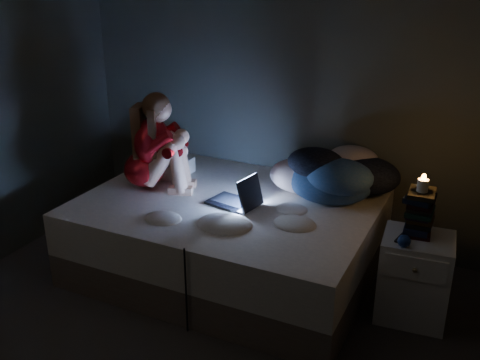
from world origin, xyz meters
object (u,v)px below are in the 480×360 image
Objects in this scene: nightstand at (414,277)px; woman at (143,142)px; bed at (229,235)px; candle at (423,183)px; laptop at (233,188)px; phone at (403,238)px.

woman is at bearing 176.51° from nightstand.
woman is at bearing -173.98° from bed.
nightstand is 7.30× the size of candle.
nightstand is 0.64m from candle.
laptop is at bearing 176.48° from nightstand.
bed is at bearing -177.58° from candle.
woman reaches higher than laptop.
bed is 1.31m from phone.
bed is 1.36m from nightstand.
woman is 2.15m from nightstand.
candle is (2.02, 0.13, -0.03)m from woman.
laptop is at bearing -17.05° from woman.
phone is (1.95, 0.01, -0.37)m from woman.
bed is 2.76× the size of woman.
woman is 1.99m from phone.
phone is (-0.09, -0.06, 0.30)m from nightstand.
laptop is 1.37m from nightstand.
laptop is at bearing -165.25° from phone.
candle is (-0.03, 0.06, 0.64)m from nightstand.
bed is 0.96m from woman.
phone is at bearing -2.85° from bed.
bed is at bearing 174.44° from nightstand.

